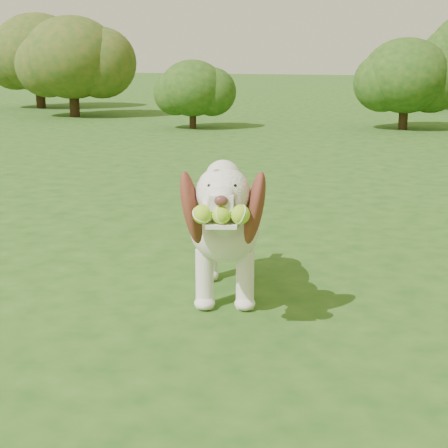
% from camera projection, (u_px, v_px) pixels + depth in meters
% --- Properties ---
extents(ground, '(80.00, 80.00, 0.00)m').
position_uv_depth(ground, '(318.00, 320.00, 3.52)').
color(ground, '#1F4A15').
rests_on(ground, ground).
extents(dog, '(0.71, 1.27, 0.84)m').
position_uv_depth(dog, '(226.00, 221.00, 3.71)').
color(dog, white).
rests_on(dog, ground).
extents(shrub_a, '(1.18, 1.18, 1.22)m').
position_uv_depth(shrub_a, '(192.00, 88.00, 12.24)').
color(shrub_a, '#382314').
rests_on(shrub_a, ground).
extents(shrub_g, '(2.20, 2.20, 2.28)m').
position_uv_depth(shrub_g, '(38.00, 52.00, 16.71)').
color(shrub_g, '#382314').
rests_on(shrub_g, ground).
extents(shrub_b, '(1.54, 1.54, 1.60)m').
position_uv_depth(shrub_b, '(406.00, 76.00, 12.04)').
color(shrub_b, '#382314').
rests_on(shrub_b, ground).
extents(shrub_e, '(2.03, 2.03, 2.10)m').
position_uv_depth(shrub_e, '(72.00, 58.00, 14.42)').
color(shrub_e, '#382314').
rests_on(shrub_e, ground).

